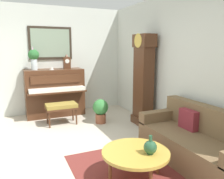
{
  "coord_description": "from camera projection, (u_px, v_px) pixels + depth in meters",
  "views": [
    {
      "loc": [
        3.62,
        -0.57,
        1.71
      ],
      "look_at": [
        -0.07,
        1.06,
        0.98
      ],
      "focal_mm": 36.4,
      "sensor_mm": 36.0,
      "label": 1
    }
  ],
  "objects": [
    {
      "name": "ground_plane",
      "position": [
        56.0,
        155.0,
        3.79
      ],
      "size": [
        6.4,
        6.0,
        0.1
      ],
      "primitive_type": "cube",
      "color": "beige"
    },
    {
      "name": "wall_left",
      "position": [
        35.0,
        60.0,
        5.87
      ],
      "size": [
        0.13,
        4.9,
        2.8
      ],
      "color": "silver",
      "rests_on": "ground_plane"
    },
    {
      "name": "wall_back",
      "position": [
        175.0,
        64.0,
        4.48
      ],
      "size": [
        5.3,
        0.13,
        2.8
      ],
      "color": "silver",
      "rests_on": "ground_plane"
    },
    {
      "name": "area_rug",
      "position": [
        137.0,
        179.0,
        3.01
      ],
      "size": [
        2.1,
        1.5,
        0.01
      ],
      "primitive_type": "cube",
      "color": "maroon",
      "rests_on": "ground_plane"
    },
    {
      "name": "piano",
      "position": [
        55.0,
        92.0,
        5.85
      ],
      "size": [
        0.87,
        1.44,
        1.2
      ],
      "color": "#4C2B19",
      "rests_on": "ground_plane"
    },
    {
      "name": "piano_bench",
      "position": [
        61.0,
        107.0,
        5.15
      ],
      "size": [
        0.42,
        0.7,
        0.48
      ],
      "color": "#4C2B19",
      "rests_on": "ground_plane"
    },
    {
      "name": "grandfather_clock",
      "position": [
        143.0,
        82.0,
        5.07
      ],
      "size": [
        0.52,
        0.34,
        2.03
      ],
      "color": "#4C2B19",
      "rests_on": "ground_plane"
    },
    {
      "name": "couch",
      "position": [
        197.0,
        143.0,
        3.42
      ],
      "size": [
        1.9,
        0.8,
        0.84
      ],
      "color": "brown",
      "rests_on": "ground_plane"
    },
    {
      "name": "coffee_table",
      "position": [
        136.0,
        153.0,
        2.94
      ],
      "size": [
        0.88,
        0.88,
        0.41
      ],
      "color": "gold",
      "rests_on": "ground_plane"
    },
    {
      "name": "mantel_clock",
      "position": [
        67.0,
        62.0,
        5.84
      ],
      "size": [
        0.13,
        0.18,
        0.38
      ],
      "color": "#4C2B19",
      "rests_on": "piano"
    },
    {
      "name": "flower_vase",
      "position": [
        34.0,
        57.0,
        5.5
      ],
      "size": [
        0.26,
        0.26,
        0.58
      ],
      "color": "silver",
      "rests_on": "piano"
    },
    {
      "name": "teacup",
      "position": [
        52.0,
        69.0,
        5.59
      ],
      "size": [
        0.12,
        0.12,
        0.06
      ],
      "color": "white",
      "rests_on": "piano"
    },
    {
      "name": "green_jug",
      "position": [
        150.0,
        147.0,
        2.85
      ],
      "size": [
        0.17,
        0.17,
        0.24
      ],
      "color": "#234C33",
      "rests_on": "coffee_table"
    },
    {
      "name": "potted_plant",
      "position": [
        101.0,
        109.0,
        5.25
      ],
      "size": [
        0.36,
        0.36,
        0.56
      ],
      "color": "#935138",
      "rests_on": "ground_plane"
    }
  ]
}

